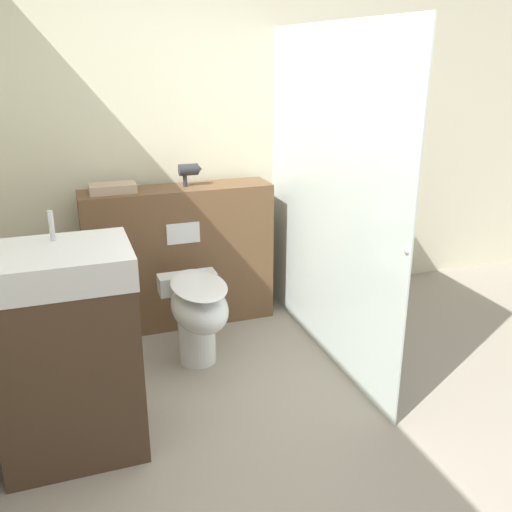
{
  "coord_description": "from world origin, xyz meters",
  "views": [
    {
      "loc": [
        -0.87,
        -1.98,
        1.84
      ],
      "look_at": [
        0.22,
        1.15,
        0.64
      ],
      "focal_mm": 40.0,
      "sensor_mm": 36.0,
      "label": 1
    }
  ],
  "objects": [
    {
      "name": "wall_back",
      "position": [
        0.0,
        1.95,
        1.25
      ],
      "size": [
        8.0,
        0.06,
        2.5
      ],
      "color": "beige",
      "rests_on": "ground_plane"
    },
    {
      "name": "ground_plane",
      "position": [
        0.0,
        0.0,
        0.0
      ],
      "size": [
        12.0,
        12.0,
        0.0
      ],
      "primitive_type": "plane",
      "color": "#9E9384"
    },
    {
      "name": "partition_panel",
      "position": [
        -0.15,
        1.7,
        0.49
      ],
      "size": [
        1.28,
        0.3,
        0.98
      ],
      "color": "brown",
      "rests_on": "ground_plane"
    },
    {
      "name": "sink_vanity",
      "position": [
        -0.93,
        0.5,
        0.52
      ],
      "size": [
        0.65,
        0.49,
        1.17
      ],
      "color": "#473323",
      "rests_on": "ground_plane"
    },
    {
      "name": "hair_drier",
      "position": [
        -0.05,
        1.7,
        1.09
      ],
      "size": [
        0.16,
        0.08,
        0.15
      ],
      "color": "#2D2D33",
      "rests_on": "partition_panel"
    },
    {
      "name": "toilet",
      "position": [
        -0.18,
        1.06,
        0.36
      ],
      "size": [
        0.37,
        0.65,
        0.56
      ],
      "color": "white",
      "rests_on": "ground_plane"
    },
    {
      "name": "shower_glass",
      "position": [
        0.63,
        1.02,
        1.0
      ],
      "size": [
        0.04,
        1.8,
        1.99
      ],
      "color": "silver",
      "rests_on": "ground_plane"
    },
    {
      "name": "folded_towel",
      "position": [
        -0.56,
        1.69,
        1.01
      ],
      "size": [
        0.29,
        0.17,
        0.06
      ],
      "color": "tan",
      "rests_on": "partition_panel"
    }
  ]
}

